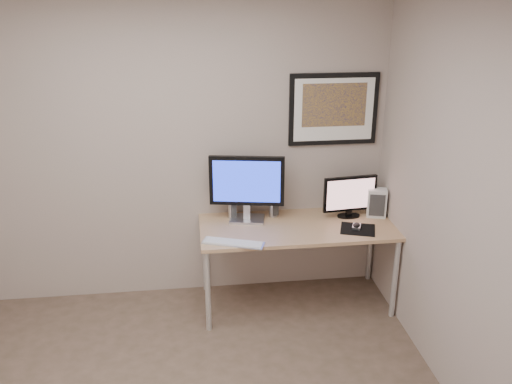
# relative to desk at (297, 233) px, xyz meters

# --- Properties ---
(room) EXTENTS (3.60, 3.60, 3.60)m
(room) POSITION_rel_desk_xyz_m (-1.00, -0.90, 0.98)
(room) COLOR white
(room) RESTS_ON ground
(desk) EXTENTS (1.60, 0.70, 0.73)m
(desk) POSITION_rel_desk_xyz_m (0.00, 0.00, 0.00)
(desk) COLOR #946B47
(desk) RESTS_ON floor
(framed_art) EXTENTS (0.75, 0.04, 0.60)m
(framed_art) POSITION_rel_desk_xyz_m (0.35, 0.33, 0.96)
(framed_art) COLOR black
(framed_art) RESTS_ON room
(monitor_large) EXTENTS (0.62, 0.25, 0.56)m
(monitor_large) POSITION_rel_desk_xyz_m (-0.40, 0.16, 0.38)
(monitor_large) COLOR #B1B1B6
(monitor_large) RESTS_ON desk
(monitor_tv) EXTENTS (0.46, 0.13, 0.36)m
(monitor_tv) POSITION_rel_desk_xyz_m (0.47, 0.12, 0.26)
(monitor_tv) COLOR black
(monitor_tv) RESTS_ON desk
(speaker_left) EXTENTS (0.08, 0.08, 0.16)m
(speaker_left) POSITION_rel_desk_xyz_m (-0.52, 0.22, 0.15)
(speaker_left) COLOR #B1B1B6
(speaker_left) RESTS_ON desk
(speaker_right) EXTENTS (0.10, 0.10, 0.19)m
(speaker_right) POSITION_rel_desk_xyz_m (-0.17, 0.22, 0.16)
(speaker_right) COLOR #B1B1B6
(speaker_right) RESTS_ON desk
(keyboard) EXTENTS (0.49, 0.28, 0.02)m
(keyboard) POSITION_rel_desk_xyz_m (-0.55, -0.27, 0.07)
(keyboard) COLOR #BABABF
(keyboard) RESTS_ON desk
(mousepad) EXTENTS (0.34, 0.32, 0.00)m
(mousepad) POSITION_rel_desk_xyz_m (0.48, -0.13, 0.07)
(mousepad) COLOR black
(mousepad) RESTS_ON desk
(mouse) EXTENTS (0.09, 0.12, 0.04)m
(mouse) POSITION_rel_desk_xyz_m (0.47, -0.11, 0.09)
(mouse) COLOR black
(mouse) RESTS_ON mousepad
(fan_unit) EXTENTS (0.19, 0.16, 0.24)m
(fan_unit) POSITION_rel_desk_xyz_m (0.71, 0.11, 0.19)
(fan_unit) COLOR silver
(fan_unit) RESTS_ON desk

